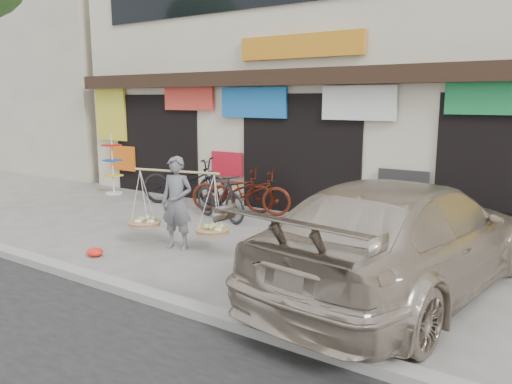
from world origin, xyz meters
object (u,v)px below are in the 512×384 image
Objects in this scene: bike_1 at (220,196)px; bike_3 at (233,190)px; street_vendor at (177,207)px; bike_2 at (249,192)px; bike_0 at (185,181)px; suv at (404,237)px; display_rack at (113,170)px.

bike_1 reaches higher than bike_3.
bike_2 is at bearing 87.22° from street_vendor.
bike_0 is 1.91m from bike_2.
bike_0 reaches higher than bike_3.
suv reaches higher than bike_2.
display_rack is at bearing 97.03° from bike_1.
street_vendor reaches higher than bike_2.
street_vendor is at bearing 10.43° from suv.
display_rack is (-8.89, 2.57, -0.10)m from suv.
bike_0 is at bearing 70.00° from bike_3.
display_rack is (-5.00, 2.80, -0.08)m from street_vendor.
bike_3 is 0.35× the size of suv.
display_rack is at bearing 138.36° from street_vendor.
street_vendor is 1.14× the size of display_rack.
bike_0 is 1.45m from bike_3.
bike_1 is at bearing 96.20° from street_vendor.
bike_0 is 6.80m from suv.
street_vendor is 0.34× the size of suv.
bike_3 is at bearing 69.37° from bike_2.
street_vendor is at bearing -29.22° from display_rack.
display_rack reaches higher than street_vendor.
bike_1 reaches higher than bike_2.
display_rack reaches higher than bike_3.
street_vendor reaches higher than suv.
suv is (4.37, -2.63, 0.26)m from bike_2.
bike_2 is at bearing -110.63° from bike_3.
bike_2 is 0.45m from bike_3.
street_vendor is at bearing -158.94° from bike_0.
suv reaches higher than bike_0.
street_vendor reaches higher than bike_0.
street_vendor is 3.01m from bike_3.
suv reaches higher than bike_3.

